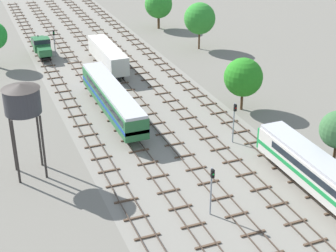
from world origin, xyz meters
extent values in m
plane|color=slate|center=(0.00, 56.00, 0.00)|extent=(480.00, 480.00, 0.00)
cube|color=gray|center=(0.00, 56.00, 0.00)|extent=(21.51, 176.00, 0.01)
cube|color=#47382D|center=(-9.47, 57.00, 0.22)|extent=(0.07, 126.00, 0.15)
cube|color=#47382D|center=(-8.04, 57.00, 0.22)|extent=(0.07, 126.00, 0.15)
cube|color=brown|center=(-8.75, 22.50, 0.07)|extent=(2.40, 0.22, 0.14)
cube|color=brown|center=(-8.75, 25.50, 0.07)|extent=(2.40, 0.22, 0.14)
cube|color=brown|center=(-8.75, 28.50, 0.07)|extent=(2.40, 0.22, 0.14)
cube|color=brown|center=(-8.75, 31.50, 0.07)|extent=(2.40, 0.22, 0.14)
cube|color=brown|center=(-8.75, 34.50, 0.07)|extent=(2.40, 0.22, 0.14)
cube|color=brown|center=(-8.75, 37.50, 0.07)|extent=(2.40, 0.22, 0.14)
cube|color=brown|center=(-8.75, 40.50, 0.07)|extent=(2.40, 0.22, 0.14)
cube|color=brown|center=(-8.75, 43.50, 0.07)|extent=(2.40, 0.22, 0.14)
cube|color=brown|center=(-8.75, 46.50, 0.07)|extent=(2.40, 0.22, 0.14)
cube|color=brown|center=(-8.75, 49.50, 0.07)|extent=(2.40, 0.22, 0.14)
cube|color=brown|center=(-8.75, 52.50, 0.07)|extent=(2.40, 0.22, 0.14)
cube|color=brown|center=(-8.75, 55.50, 0.07)|extent=(2.40, 0.22, 0.14)
cube|color=brown|center=(-8.75, 58.50, 0.07)|extent=(2.40, 0.22, 0.14)
cube|color=brown|center=(-8.75, 61.50, 0.07)|extent=(2.40, 0.22, 0.14)
cube|color=brown|center=(-8.75, 64.50, 0.07)|extent=(2.40, 0.22, 0.14)
cube|color=brown|center=(-8.75, 67.50, 0.07)|extent=(2.40, 0.22, 0.14)
cube|color=brown|center=(-8.75, 70.50, 0.07)|extent=(2.40, 0.22, 0.14)
cube|color=brown|center=(-8.75, 73.50, 0.07)|extent=(2.40, 0.22, 0.14)
cube|color=brown|center=(-8.75, 76.50, 0.07)|extent=(2.40, 0.22, 0.14)
cube|color=brown|center=(-8.75, 79.50, 0.07)|extent=(2.40, 0.22, 0.14)
cube|color=brown|center=(-8.75, 82.50, 0.07)|extent=(2.40, 0.22, 0.14)
cube|color=brown|center=(-8.75, 85.50, 0.07)|extent=(2.40, 0.22, 0.14)
cube|color=brown|center=(-8.75, 88.50, 0.07)|extent=(2.40, 0.22, 0.14)
cube|color=brown|center=(-8.75, 91.50, 0.07)|extent=(2.40, 0.22, 0.14)
cube|color=brown|center=(-8.75, 94.50, 0.07)|extent=(2.40, 0.22, 0.14)
cube|color=brown|center=(-8.75, 97.50, 0.07)|extent=(2.40, 0.22, 0.14)
cube|color=brown|center=(-8.75, 100.50, 0.07)|extent=(2.40, 0.22, 0.14)
cube|color=brown|center=(-8.75, 103.50, 0.07)|extent=(2.40, 0.22, 0.14)
cube|color=brown|center=(-8.75, 106.50, 0.07)|extent=(2.40, 0.22, 0.14)
cube|color=brown|center=(-8.75, 109.50, 0.07)|extent=(2.40, 0.22, 0.14)
cube|color=brown|center=(-8.75, 112.50, 0.07)|extent=(2.40, 0.22, 0.14)
cube|color=brown|center=(-8.75, 115.50, 0.07)|extent=(2.40, 0.22, 0.14)
cube|color=brown|center=(-8.75, 118.50, 0.07)|extent=(2.40, 0.22, 0.14)
cube|color=#47382D|center=(-5.09, 57.00, 0.22)|extent=(0.07, 126.00, 0.15)
cube|color=#47382D|center=(-3.66, 57.00, 0.22)|extent=(0.07, 126.00, 0.15)
cube|color=brown|center=(-4.38, 19.50, 0.07)|extent=(2.40, 0.22, 0.14)
cube|color=brown|center=(-4.38, 22.50, 0.07)|extent=(2.40, 0.22, 0.14)
cube|color=brown|center=(-4.38, 25.50, 0.07)|extent=(2.40, 0.22, 0.14)
cube|color=brown|center=(-4.38, 28.50, 0.07)|extent=(2.40, 0.22, 0.14)
cube|color=brown|center=(-4.38, 31.50, 0.07)|extent=(2.40, 0.22, 0.14)
cube|color=brown|center=(-4.38, 34.50, 0.07)|extent=(2.40, 0.22, 0.14)
cube|color=brown|center=(-4.38, 37.50, 0.07)|extent=(2.40, 0.22, 0.14)
cube|color=brown|center=(-4.38, 40.50, 0.07)|extent=(2.40, 0.22, 0.14)
cube|color=brown|center=(-4.38, 43.50, 0.07)|extent=(2.40, 0.22, 0.14)
cube|color=brown|center=(-4.38, 46.50, 0.07)|extent=(2.40, 0.22, 0.14)
cube|color=brown|center=(-4.38, 49.50, 0.07)|extent=(2.40, 0.22, 0.14)
cube|color=brown|center=(-4.38, 52.50, 0.07)|extent=(2.40, 0.22, 0.14)
cube|color=brown|center=(-4.38, 55.50, 0.07)|extent=(2.40, 0.22, 0.14)
cube|color=brown|center=(-4.38, 58.50, 0.07)|extent=(2.40, 0.22, 0.14)
cube|color=brown|center=(-4.38, 61.50, 0.07)|extent=(2.40, 0.22, 0.14)
cube|color=brown|center=(-4.38, 64.50, 0.07)|extent=(2.40, 0.22, 0.14)
cube|color=brown|center=(-4.38, 67.50, 0.07)|extent=(2.40, 0.22, 0.14)
cube|color=brown|center=(-4.38, 70.50, 0.07)|extent=(2.40, 0.22, 0.14)
cube|color=brown|center=(-4.38, 73.50, 0.07)|extent=(2.40, 0.22, 0.14)
cube|color=brown|center=(-4.38, 76.50, 0.07)|extent=(2.40, 0.22, 0.14)
cube|color=brown|center=(-4.38, 79.50, 0.07)|extent=(2.40, 0.22, 0.14)
cube|color=brown|center=(-4.38, 82.50, 0.07)|extent=(2.40, 0.22, 0.14)
cube|color=brown|center=(-4.38, 85.50, 0.07)|extent=(2.40, 0.22, 0.14)
cube|color=brown|center=(-4.38, 88.50, 0.07)|extent=(2.40, 0.22, 0.14)
cube|color=brown|center=(-4.38, 91.50, 0.07)|extent=(2.40, 0.22, 0.14)
cube|color=brown|center=(-4.38, 94.50, 0.07)|extent=(2.40, 0.22, 0.14)
cube|color=brown|center=(-4.38, 97.50, 0.07)|extent=(2.40, 0.22, 0.14)
cube|color=brown|center=(-4.38, 100.50, 0.07)|extent=(2.40, 0.22, 0.14)
cube|color=brown|center=(-4.38, 103.50, 0.07)|extent=(2.40, 0.22, 0.14)
cube|color=brown|center=(-4.38, 106.50, 0.07)|extent=(2.40, 0.22, 0.14)
cube|color=brown|center=(-4.38, 109.50, 0.07)|extent=(2.40, 0.22, 0.14)
cube|color=brown|center=(-4.38, 112.50, 0.07)|extent=(2.40, 0.22, 0.14)
cube|color=brown|center=(-4.38, 115.50, 0.07)|extent=(2.40, 0.22, 0.14)
cube|color=brown|center=(-4.38, 118.50, 0.07)|extent=(2.40, 0.22, 0.14)
cube|color=#47382D|center=(-0.72, 57.00, 0.22)|extent=(0.07, 126.00, 0.15)
cube|color=#47382D|center=(0.72, 57.00, 0.22)|extent=(0.07, 126.00, 0.15)
cube|color=brown|center=(0.00, 19.50, 0.07)|extent=(2.40, 0.22, 0.14)
cube|color=brown|center=(0.00, 22.50, 0.07)|extent=(2.40, 0.22, 0.14)
cube|color=brown|center=(0.00, 25.50, 0.07)|extent=(2.40, 0.22, 0.14)
cube|color=brown|center=(0.00, 28.50, 0.07)|extent=(2.40, 0.22, 0.14)
cube|color=brown|center=(0.00, 31.50, 0.07)|extent=(2.40, 0.22, 0.14)
cube|color=brown|center=(0.00, 34.50, 0.07)|extent=(2.40, 0.22, 0.14)
cube|color=brown|center=(0.00, 37.50, 0.07)|extent=(2.40, 0.22, 0.14)
cube|color=brown|center=(0.00, 40.50, 0.07)|extent=(2.40, 0.22, 0.14)
cube|color=brown|center=(0.00, 43.50, 0.07)|extent=(2.40, 0.22, 0.14)
cube|color=brown|center=(0.00, 46.50, 0.07)|extent=(2.40, 0.22, 0.14)
cube|color=brown|center=(0.00, 49.50, 0.07)|extent=(2.40, 0.22, 0.14)
cube|color=brown|center=(0.00, 52.50, 0.07)|extent=(2.40, 0.22, 0.14)
cube|color=brown|center=(0.00, 55.50, 0.07)|extent=(2.40, 0.22, 0.14)
cube|color=brown|center=(0.00, 58.50, 0.07)|extent=(2.40, 0.22, 0.14)
cube|color=brown|center=(0.00, 61.50, 0.07)|extent=(2.40, 0.22, 0.14)
cube|color=brown|center=(0.00, 64.50, 0.07)|extent=(2.40, 0.22, 0.14)
cube|color=brown|center=(0.00, 67.50, 0.07)|extent=(2.40, 0.22, 0.14)
cube|color=brown|center=(0.00, 70.50, 0.07)|extent=(2.40, 0.22, 0.14)
cube|color=brown|center=(0.00, 73.50, 0.07)|extent=(2.40, 0.22, 0.14)
cube|color=brown|center=(0.00, 76.50, 0.07)|extent=(2.40, 0.22, 0.14)
cube|color=brown|center=(0.00, 79.50, 0.07)|extent=(2.40, 0.22, 0.14)
cube|color=brown|center=(0.00, 82.50, 0.07)|extent=(2.40, 0.22, 0.14)
cube|color=brown|center=(0.00, 85.50, 0.07)|extent=(2.40, 0.22, 0.14)
cube|color=brown|center=(0.00, 88.50, 0.07)|extent=(2.40, 0.22, 0.14)
cube|color=brown|center=(0.00, 91.50, 0.07)|extent=(2.40, 0.22, 0.14)
cube|color=brown|center=(0.00, 94.50, 0.07)|extent=(2.40, 0.22, 0.14)
cube|color=brown|center=(0.00, 97.50, 0.07)|extent=(2.40, 0.22, 0.14)
cube|color=brown|center=(0.00, 100.50, 0.07)|extent=(2.40, 0.22, 0.14)
cube|color=brown|center=(0.00, 103.50, 0.07)|extent=(2.40, 0.22, 0.14)
cube|color=brown|center=(0.00, 106.50, 0.07)|extent=(2.40, 0.22, 0.14)
cube|color=brown|center=(0.00, 109.50, 0.07)|extent=(2.40, 0.22, 0.14)
cube|color=brown|center=(0.00, 112.50, 0.07)|extent=(2.40, 0.22, 0.14)
cube|color=brown|center=(0.00, 115.50, 0.07)|extent=(2.40, 0.22, 0.14)
cube|color=brown|center=(0.00, 118.50, 0.07)|extent=(2.40, 0.22, 0.14)
cube|color=#47382D|center=(3.66, 57.00, 0.22)|extent=(0.07, 126.00, 0.15)
cube|color=#47382D|center=(5.09, 57.00, 0.22)|extent=(0.07, 126.00, 0.15)
cube|color=brown|center=(4.38, 16.50, 0.07)|extent=(2.40, 0.22, 0.14)
cube|color=brown|center=(4.38, 19.50, 0.07)|extent=(2.40, 0.22, 0.14)
cube|color=brown|center=(4.38, 22.50, 0.07)|extent=(2.40, 0.22, 0.14)
cube|color=brown|center=(4.38, 25.50, 0.07)|extent=(2.40, 0.22, 0.14)
cube|color=brown|center=(4.38, 28.50, 0.07)|extent=(2.40, 0.22, 0.14)
cube|color=brown|center=(4.38, 31.50, 0.07)|extent=(2.40, 0.22, 0.14)
cube|color=brown|center=(4.38, 34.50, 0.07)|extent=(2.40, 0.22, 0.14)
cube|color=brown|center=(4.38, 37.50, 0.07)|extent=(2.40, 0.22, 0.14)
cube|color=brown|center=(4.38, 40.50, 0.07)|extent=(2.40, 0.22, 0.14)
cube|color=brown|center=(4.38, 43.50, 0.07)|extent=(2.40, 0.22, 0.14)
cube|color=brown|center=(4.38, 46.50, 0.07)|extent=(2.40, 0.22, 0.14)
cube|color=brown|center=(4.38, 49.50, 0.07)|extent=(2.40, 0.22, 0.14)
cube|color=brown|center=(4.38, 52.50, 0.07)|extent=(2.40, 0.22, 0.14)
cube|color=brown|center=(4.38, 55.50, 0.07)|extent=(2.40, 0.22, 0.14)
cube|color=brown|center=(4.38, 58.50, 0.07)|extent=(2.40, 0.22, 0.14)
cube|color=brown|center=(4.38, 61.50, 0.07)|extent=(2.40, 0.22, 0.14)
cube|color=brown|center=(4.38, 64.50, 0.07)|extent=(2.40, 0.22, 0.14)
cube|color=brown|center=(4.38, 67.50, 0.07)|extent=(2.40, 0.22, 0.14)
cube|color=brown|center=(4.38, 70.50, 0.07)|extent=(2.40, 0.22, 0.14)
cube|color=brown|center=(4.38, 73.50, 0.07)|extent=(2.40, 0.22, 0.14)
cube|color=brown|center=(4.38, 76.50, 0.07)|extent=(2.40, 0.22, 0.14)
cube|color=brown|center=(4.38, 79.50, 0.07)|extent=(2.40, 0.22, 0.14)
cube|color=brown|center=(4.38, 82.50, 0.07)|extent=(2.40, 0.22, 0.14)
cube|color=brown|center=(4.38, 85.50, 0.07)|extent=(2.40, 0.22, 0.14)
cube|color=brown|center=(4.38, 88.50, 0.07)|extent=(2.40, 0.22, 0.14)
cube|color=brown|center=(4.38, 91.50, 0.07)|extent=(2.40, 0.22, 0.14)
cube|color=brown|center=(4.38, 94.50, 0.07)|extent=(2.40, 0.22, 0.14)
cube|color=brown|center=(4.38, 97.50, 0.07)|extent=(2.40, 0.22, 0.14)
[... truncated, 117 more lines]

